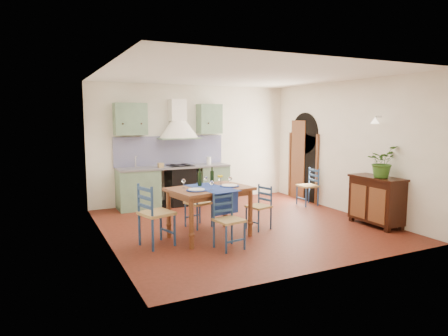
{
  "coord_description": "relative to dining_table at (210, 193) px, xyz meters",
  "views": [
    {
      "loc": [
        -3.54,
        -6.53,
        2.04
      ],
      "look_at": [
        -0.24,
        0.3,
        1.07
      ],
      "focal_mm": 32.0,
      "sensor_mm": 36.0,
      "label": 1
    }
  ],
  "objects": [
    {
      "name": "dining_table",
      "position": [
        0.0,
        0.0,
        0.0
      ],
      "size": [
        1.48,
        1.15,
        1.17
      ],
      "color": "brown",
      "rests_on": "ground"
    },
    {
      "name": "sideboard",
      "position": [
        3.11,
        -0.71,
        -0.25
      ],
      "size": [
        0.5,
        1.05,
        0.94
      ],
      "color": "black",
      "rests_on": "ground"
    },
    {
      "name": "potted_plant",
      "position": [
        3.08,
        -0.82,
        0.47
      ],
      "size": [
        0.66,
        0.61,
        0.59
      ],
      "primitive_type": "imported",
      "rotation": [
        0.0,
        0.0,
        0.35
      ],
      "color": "#2F5C1C",
      "rests_on": "sideboard"
    },
    {
      "name": "back_wall",
      "position": [
        0.38,
        2.71,
        0.29
      ],
      "size": [
        5.0,
        0.96,
        2.8
      ],
      "color": "white",
      "rests_on": "ground"
    },
    {
      "name": "chair_far",
      "position": [
        0.06,
        0.63,
        -0.3
      ],
      "size": [
        0.51,
        0.51,
        0.88
      ],
      "color": "navy",
      "rests_on": "ground"
    },
    {
      "name": "right_wall",
      "position": [
        3.34,
        0.7,
        0.58
      ],
      "size": [
        0.26,
        5.0,
        2.8
      ],
      "color": "white",
      "rests_on": "ground"
    },
    {
      "name": "ceiling",
      "position": [
        0.85,
        0.42,
        2.05
      ],
      "size": [
        5.0,
        5.0,
        0.01
      ],
      "primitive_type": "cube",
      "color": "silver",
      "rests_on": "back_wall"
    },
    {
      "name": "chair_spare",
      "position": [
        3.08,
        1.28,
        -0.31
      ],
      "size": [
        0.4,
        0.4,
        0.86
      ],
      "color": "navy",
      "rests_on": "ground"
    },
    {
      "name": "chair_left",
      "position": [
        -1.0,
        -0.08,
        -0.24
      ],
      "size": [
        0.58,
        0.58,
        1.0
      ],
      "color": "navy",
      "rests_on": "ground"
    },
    {
      "name": "chair_right",
      "position": [
        1.02,
        0.06,
        -0.34
      ],
      "size": [
        0.45,
        0.45,
        0.8
      ],
      "color": "navy",
      "rests_on": "ground"
    },
    {
      "name": "floor",
      "position": [
        0.85,
        0.42,
        -0.76
      ],
      "size": [
        5.0,
        5.0,
        0.0
      ],
      "primitive_type": "plane",
      "color": "#461B0F",
      "rests_on": "ground"
    },
    {
      "name": "left_wall",
      "position": [
        -1.65,
        0.42,
        0.64
      ],
      "size": [
        0.04,
        5.0,
        2.8
      ],
      "primitive_type": "cube",
      "color": "white",
      "rests_on": "ground"
    },
    {
      "name": "chair_near",
      "position": [
        0.0,
        -0.68,
        -0.31
      ],
      "size": [
        0.45,
        0.45,
        0.86
      ],
      "color": "navy",
      "rests_on": "ground"
    }
  ]
}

